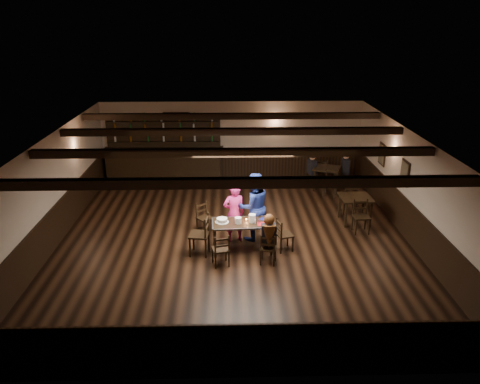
{
  "coord_description": "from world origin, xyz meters",
  "views": [
    {
      "loc": [
        -0.13,
        -10.94,
        5.42
      ],
      "look_at": [
        0.16,
        0.2,
        1.21
      ],
      "focal_mm": 35.0,
      "sensor_mm": 36.0,
      "label": 1
    }
  ],
  "objects_px": {
    "dining_table": "(242,226)",
    "chair_near_left": "(221,248)",
    "man_blue": "(254,207)",
    "chair_near_right": "(268,247)",
    "cake": "(222,220)",
    "bar_counter": "(164,160)",
    "woman_pink": "(234,213)"
  },
  "relations": [
    {
      "from": "chair_near_right",
      "to": "cake",
      "type": "height_order",
      "value": "cake"
    },
    {
      "from": "cake",
      "to": "bar_counter",
      "type": "relative_size",
      "value": 0.08
    },
    {
      "from": "man_blue",
      "to": "chair_near_left",
      "type": "bearing_deg",
      "value": 42.16
    },
    {
      "from": "chair_near_left",
      "to": "man_blue",
      "type": "bearing_deg",
      "value": 60.3
    },
    {
      "from": "chair_near_right",
      "to": "woman_pink",
      "type": "xyz_separation_m",
      "value": [
        -0.76,
        1.26,
        0.32
      ]
    },
    {
      "from": "dining_table",
      "to": "woman_pink",
      "type": "height_order",
      "value": "woman_pink"
    },
    {
      "from": "chair_near_left",
      "to": "man_blue",
      "type": "xyz_separation_m",
      "value": [
        0.81,
        1.42,
        0.43
      ]
    },
    {
      "from": "woman_pink",
      "to": "cake",
      "type": "relative_size",
      "value": 4.72
    },
    {
      "from": "chair_near_left",
      "to": "chair_near_right",
      "type": "relative_size",
      "value": 1.03
    },
    {
      "from": "dining_table",
      "to": "chair_near_left",
      "type": "bearing_deg",
      "value": -123.18
    },
    {
      "from": "cake",
      "to": "bar_counter",
      "type": "height_order",
      "value": "bar_counter"
    },
    {
      "from": "man_blue",
      "to": "cake",
      "type": "xyz_separation_m",
      "value": [
        -0.8,
        -0.62,
        -0.09
      ]
    },
    {
      "from": "woman_pink",
      "to": "cake",
      "type": "distance_m",
      "value": 0.61
    },
    {
      "from": "chair_near_left",
      "to": "bar_counter",
      "type": "height_order",
      "value": "bar_counter"
    },
    {
      "from": "chair_near_left",
      "to": "chair_near_right",
      "type": "bearing_deg",
      "value": 3.12
    },
    {
      "from": "cake",
      "to": "dining_table",
      "type": "bearing_deg",
      "value": -2.13
    },
    {
      "from": "woman_pink",
      "to": "man_blue",
      "type": "distance_m",
      "value": 0.52
    },
    {
      "from": "chair_near_right",
      "to": "man_blue",
      "type": "height_order",
      "value": "man_blue"
    },
    {
      "from": "man_blue",
      "to": "cake",
      "type": "bearing_deg",
      "value": 20.0
    },
    {
      "from": "chair_near_left",
      "to": "man_blue",
      "type": "distance_m",
      "value": 1.68
    },
    {
      "from": "chair_near_right",
      "to": "chair_near_left",
      "type": "bearing_deg",
      "value": -176.88
    },
    {
      "from": "dining_table",
      "to": "chair_near_right",
      "type": "xyz_separation_m",
      "value": [
        0.57,
        -0.71,
        -0.21
      ]
    },
    {
      "from": "chair_near_left",
      "to": "cake",
      "type": "height_order",
      "value": "cake"
    },
    {
      "from": "woman_pink",
      "to": "bar_counter",
      "type": "bearing_deg",
      "value": -77.13
    },
    {
      "from": "dining_table",
      "to": "bar_counter",
      "type": "relative_size",
      "value": 0.37
    },
    {
      "from": "dining_table",
      "to": "chair_near_right",
      "type": "distance_m",
      "value": 0.94
    },
    {
      "from": "dining_table",
      "to": "chair_near_left",
      "type": "height_order",
      "value": "chair_near_left"
    },
    {
      "from": "cake",
      "to": "chair_near_right",
      "type": "bearing_deg",
      "value": -34.56
    },
    {
      "from": "chair_near_left",
      "to": "dining_table",
      "type": "bearing_deg",
      "value": 56.82
    },
    {
      "from": "chair_near_left",
      "to": "cake",
      "type": "relative_size",
      "value": 2.44
    },
    {
      "from": "woman_pink",
      "to": "bar_counter",
      "type": "height_order",
      "value": "bar_counter"
    },
    {
      "from": "dining_table",
      "to": "man_blue",
      "type": "height_order",
      "value": "man_blue"
    }
  ]
}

